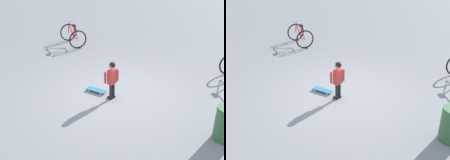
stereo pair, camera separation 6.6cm
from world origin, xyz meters
TOP-DOWN VIEW (x-y plane):
  - ground_plane at (0.00, 0.00)m, footprint 50.00×50.00m
  - child_person at (-0.14, -0.17)m, footprint 0.40×0.27m
  - skateboard at (-0.50, 0.26)m, footprint 0.55×0.52m
  - bicycle_mid at (-0.78, 4.30)m, footprint 0.98×1.23m

SIDE VIEW (x-z plane):
  - ground_plane at x=0.00m, z-range 0.00..0.00m
  - skateboard at x=-0.50m, z-range 0.02..0.10m
  - bicycle_mid at x=-0.78m, z-range -0.04..0.80m
  - child_person at x=-0.14m, z-range 0.13..1.19m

